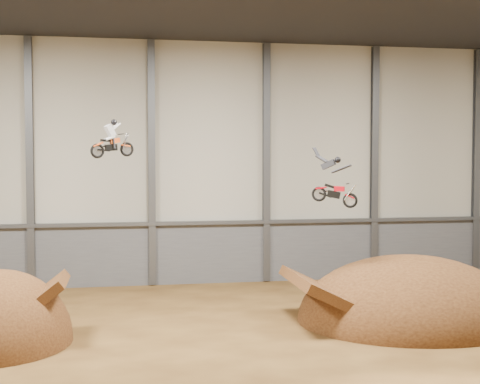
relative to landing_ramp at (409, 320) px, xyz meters
name	(u,v)px	position (x,y,z in m)	size (l,w,h in m)	color
floor	(263,359)	(-7.68, -4.46, 0.00)	(40.00, 40.00, 0.00)	#472D13
back_wall	(209,163)	(-7.68, 10.54, 7.00)	(40.00, 0.10, 14.00)	#B5B1A0
lower_band_back	(210,253)	(-7.68, 10.44, 1.75)	(39.80, 0.18, 3.50)	#56585E
steel_rail	(210,223)	(-7.68, 10.29, 3.55)	(39.80, 0.35, 0.20)	#47494F
steel_column_1	(30,163)	(-17.68, 10.34, 7.00)	(0.40, 0.36, 13.90)	#47494F
steel_column_2	(152,163)	(-11.02, 10.34, 7.00)	(0.40, 0.36, 13.90)	#47494F
steel_column_3	(266,163)	(-4.35, 10.34, 7.00)	(0.40, 0.36, 13.90)	#47494F
steel_column_4	(374,163)	(2.32, 10.34, 7.00)	(0.40, 0.36, 13.90)	#47494F
steel_column_5	(476,163)	(8.98, 10.34, 7.00)	(0.40, 0.36, 13.90)	#47494F
landing_ramp	(409,320)	(0.00, 0.00, 0.00)	(10.16, 8.98, 5.86)	#3A1F0E
fmx_rider_a	(113,137)	(-13.06, 0.19, 8.19)	(1.87, 0.71, 1.69)	#F1581D
fmx_rider_b	(333,178)	(-3.74, -0.35, 6.45)	(2.67, 0.76, 2.29)	#B60713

